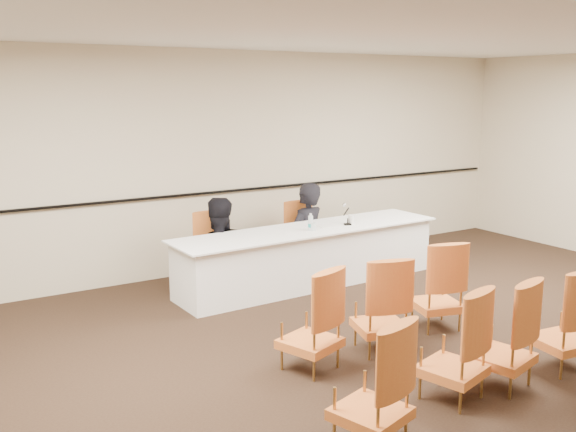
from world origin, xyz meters
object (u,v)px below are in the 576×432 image
(panelist_main_chair, at_px, (306,237))
(drinking_glass, at_px, (313,227))
(panel_table, at_px, (309,256))
(aud_chair_back_right, at_px, (563,318))
(aud_chair_front_right, at_px, (437,284))
(aud_chair_extra, at_px, (502,332))
(microphone, at_px, (348,215))
(aud_chair_front_mid, at_px, (381,304))
(aud_chair_back_mid, at_px, (453,344))
(panelist_second_chair, at_px, (217,250))
(aud_chair_front_left, at_px, (310,319))
(coffee_cup, at_px, (351,219))
(panelist_second, at_px, (218,262))
(panelist_main, at_px, (306,245))
(water_bottle, at_px, (311,222))
(aud_chair_back_left, at_px, (371,383))

(panelist_main_chair, height_order, drinking_glass, panelist_main_chair)
(panel_table, xyz_separation_m, aud_chair_back_right, (0.51, -3.32, 0.11))
(aud_chair_front_right, bearing_deg, aud_chair_extra, -96.08)
(microphone, distance_m, aud_chair_front_mid, 2.41)
(panel_table, bearing_deg, panelist_main_chair, 58.20)
(panel_table, height_order, aud_chair_extra, aud_chair_extra)
(aud_chair_back_mid, bearing_deg, panelist_second_chair, 78.92)
(panelist_second_chair, bearing_deg, drinking_glass, -34.16)
(panelist_main_chair, distance_m, aud_chair_front_left, 3.22)
(aud_chair_front_left, bearing_deg, panelist_second_chair, 63.11)
(aud_chair_back_mid, height_order, aud_chair_extra, same)
(panelist_second_chair, height_order, microphone, microphone)
(aud_chair_front_left, bearing_deg, aud_chair_extra, -62.35)
(panelist_main_chair, bearing_deg, coffee_cup, -66.42)
(panelist_second, height_order, panelist_second_chair, panelist_second)
(drinking_glass, relative_size, aud_chair_front_mid, 0.11)
(panelist_main, xyz_separation_m, aud_chair_front_mid, (-0.95, -2.73, 0.12))
(water_bottle, relative_size, aud_chair_back_right, 0.22)
(panelist_second_chair, bearing_deg, aud_chair_front_mid, -82.79)
(aud_chair_front_left, bearing_deg, aud_chair_front_right, -13.70)
(microphone, distance_m, coffee_cup, 0.11)
(drinking_glass, relative_size, aud_chair_front_left, 0.11)
(microphone, distance_m, aud_chair_back_left, 4.08)
(microphone, distance_m, aud_chair_front_right, 1.96)
(aud_chair_back_right, bearing_deg, panelist_second, 119.55)
(aud_chair_front_mid, xyz_separation_m, aud_chair_back_left, (-1.14, -1.27, 0.00))
(microphone, distance_m, water_bottle, 0.59)
(aud_chair_front_right, bearing_deg, water_bottle, 115.43)
(panel_table, relative_size, aud_chair_back_right, 3.86)
(drinking_glass, distance_m, aud_chair_extra, 3.16)
(aud_chair_front_mid, distance_m, aud_chair_back_right, 1.62)
(water_bottle, xyz_separation_m, aud_chair_back_right, (0.56, -3.23, -0.37))
(panelist_second_chair, height_order, aud_chair_front_right, same)
(panelist_second_chair, distance_m, aud_chair_back_right, 4.15)
(panelist_second_chair, distance_m, aud_chair_back_mid, 3.75)
(drinking_glass, distance_m, aud_chair_back_right, 3.25)
(panelist_main_chair, distance_m, water_bottle, 0.83)
(panelist_second, xyz_separation_m, aud_chair_front_left, (-0.37, -2.67, 0.15))
(aud_chair_front_mid, bearing_deg, aud_chair_extra, -54.14)
(panelist_main, distance_m, water_bottle, 0.89)
(panelist_second, bearing_deg, aud_chair_back_left, 93.41)
(panel_table, relative_size, aud_chair_front_right, 3.86)
(aud_chair_back_mid, height_order, aud_chair_back_right, same)
(panelist_main_chair, relative_size, microphone, 3.52)
(panelist_second_chair, relative_size, coffee_cup, 7.94)
(panelist_second_chair, xyz_separation_m, water_bottle, (1.01, -0.61, 0.37))
(aud_chair_back_left, bearing_deg, panel_table, 46.41)
(panel_table, xyz_separation_m, panelist_second, (-1.05, 0.52, -0.04))
(coffee_cup, height_order, aud_chair_extra, aud_chair_extra)
(aud_chair_front_left, xyz_separation_m, aud_chair_extra, (1.19, -1.12, 0.00))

